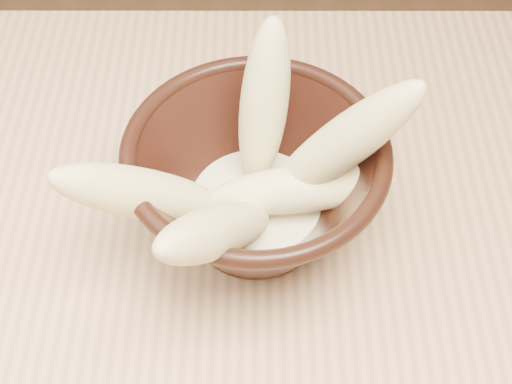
% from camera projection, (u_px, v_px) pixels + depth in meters
% --- Properties ---
extents(bowl, '(0.20, 0.20, 0.11)m').
position_uv_depth(bowl, '(256.00, 185.00, 0.54)').
color(bowl, black).
rests_on(bowl, table).
extents(milk_puddle, '(0.11, 0.11, 0.02)m').
position_uv_depth(milk_puddle, '(256.00, 205.00, 0.56)').
color(milk_puddle, beige).
rests_on(milk_puddle, bowl).
extents(banana_upright, '(0.06, 0.09, 0.14)m').
position_uv_depth(banana_upright, '(264.00, 105.00, 0.53)').
color(banana_upright, '#EEE08C').
rests_on(banana_upright, bowl).
extents(banana_left, '(0.14, 0.09, 0.13)m').
position_uv_depth(banana_left, '(146.00, 194.00, 0.49)').
color(banana_left, '#EEE08C').
rests_on(banana_left, bowl).
extents(banana_right, '(0.13, 0.06, 0.16)m').
position_uv_depth(banana_right, '(339.00, 146.00, 0.50)').
color(banana_right, '#EEE08C').
rests_on(banana_right, bowl).
extents(banana_across, '(0.14, 0.04, 0.05)m').
position_uv_depth(banana_across, '(301.00, 189.00, 0.53)').
color(banana_across, '#EEE08C').
rests_on(banana_across, bowl).
extents(banana_front, '(0.10, 0.14, 0.14)m').
position_uv_depth(banana_front, '(219.00, 231.00, 0.47)').
color(banana_front, '#EEE08C').
rests_on(banana_front, bowl).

